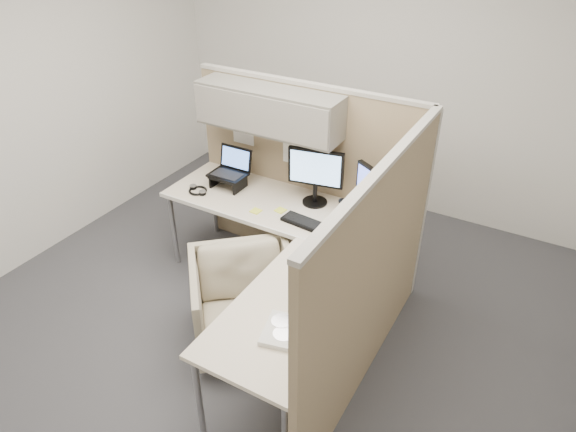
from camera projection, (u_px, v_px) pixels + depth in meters
The scene contains 18 objects.
ground at pixel (261, 319), 4.04m from camera, with size 4.50×4.50×0.00m, color #3B3B40.
partition_back at pixel (290, 147), 4.15m from camera, with size 2.00×0.36×1.63m.
partition_right at pixel (374, 278), 3.17m from camera, with size 0.07×2.03×1.63m.
desk at pixel (282, 244), 3.71m from camera, with size 2.00×1.98×0.73m.
office_chair at pixel (245, 299), 3.66m from camera, with size 0.74×0.69×0.76m, color beige.
monitor_left at pixel (316, 172), 3.97m from camera, with size 0.44×0.20×0.47m.
monitor_right at pixel (376, 196), 3.67m from camera, with size 0.39×0.26×0.47m.
laptop_station at pixel (230, 173), 4.30m from camera, with size 0.30×0.26×0.32m.
keyboard at pixel (307, 224), 3.84m from camera, with size 0.41×0.14×0.02m, color black.
mouse at pixel (342, 245), 3.60m from camera, with size 0.09×0.06×0.03m, color black.
travel_mug at pixel (343, 210), 3.86m from camera, with size 0.08×0.08×0.17m.
soda_can_green at pixel (367, 250), 3.47m from camera, with size 0.07×0.07×0.12m, color #B21E1E.
soda_can_silver at pixel (349, 226), 3.72m from camera, with size 0.07×0.07×0.12m, color silver.
sticky_note_a at pixel (256, 211), 4.01m from camera, with size 0.08×0.08×0.01m, color #EAF03F.
sticky_note_d at pixel (280, 210), 4.02m from camera, with size 0.08×0.08×0.01m, color #EAF03F.
headphones at pixel (198, 190), 4.27m from camera, with size 0.19×0.19×0.03m.
paper_stack at pixel (283, 331), 2.89m from camera, with size 0.27×0.31×0.03m.
desk_clock at pixel (326, 287), 3.17m from camera, with size 0.08×0.08×0.08m.
Camera 1 is at (1.67, -2.48, 2.83)m, focal length 32.00 mm.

